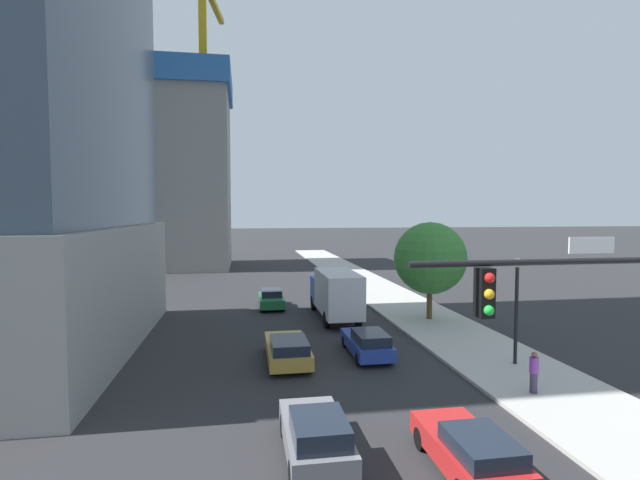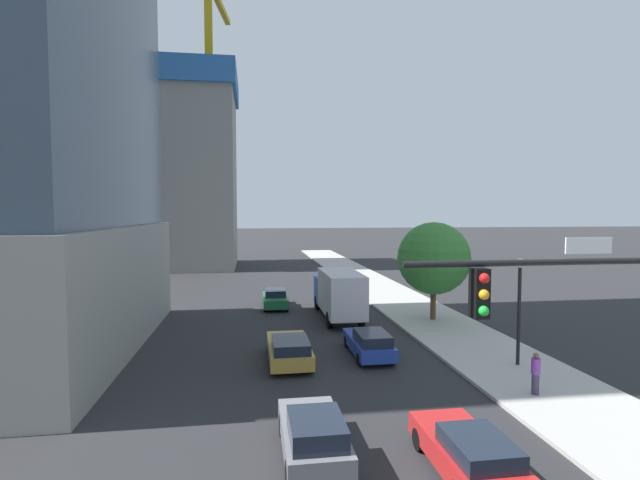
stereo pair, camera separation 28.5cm
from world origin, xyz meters
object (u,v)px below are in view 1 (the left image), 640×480
object	(u,v)px
traffic_light_pole	(596,325)
car_gold	(288,349)
car_red	(470,450)
street_tree	(430,258)
car_gray	(316,435)
street_lamp	(517,293)
car_blue	(367,343)
pedestrian_purple_shirt	(534,372)
box_truck	(335,292)
car_green	(271,299)
construction_building	(174,159)

from	to	relation	value
traffic_light_pole	car_gold	xyz separation A→B (m)	(-5.67, 12.62, -4.02)
car_red	street_tree	bearing A→B (deg)	70.76
car_gray	car_red	xyz separation A→B (m)	(4.03, -1.44, -0.06)
street_lamp	street_tree	xyz separation A→B (m)	(-0.36, 9.26, 0.72)
car_blue	car_red	bearing A→B (deg)	-90.00
pedestrian_purple_shirt	street_tree	bearing A→B (deg)	85.67
car_blue	pedestrian_purple_shirt	xyz separation A→B (m)	(5.07, -5.95, 0.28)
pedestrian_purple_shirt	box_truck	bearing A→B (deg)	109.77
street_lamp	car_green	world-z (taller)	street_lamp
box_truck	car_green	bearing A→B (deg)	132.39
car_red	box_truck	size ratio (longest dim) A/B	0.51
car_gold	car_green	size ratio (longest dim) A/B	1.13
traffic_light_pole	car_blue	bearing A→B (deg)	97.16
construction_building	car_gray	size ratio (longest dim) A/B	8.60
car_red	box_truck	xyz separation A→B (m)	(-0.00, 18.80, 1.12)
traffic_light_pole	car_blue	distance (m)	13.78
street_lamp	car_gray	size ratio (longest dim) A/B	1.20
street_lamp	car_blue	distance (m)	7.43
construction_building	box_truck	size ratio (longest dim) A/B	4.45
car_blue	box_truck	world-z (taller)	box_truck
construction_building	car_gray	bearing A→B (deg)	-77.76
box_truck	car_blue	bearing A→B (deg)	-90.00
car_gray	traffic_light_pole	bearing A→B (deg)	-34.41
street_lamp	car_red	distance (m)	10.60
car_green	pedestrian_purple_shirt	distance (m)	20.65
car_red	pedestrian_purple_shirt	world-z (taller)	pedestrian_purple_shirt
construction_building	car_green	world-z (taller)	construction_building
car_gold	car_red	size ratio (longest dim) A/B	1.16
car_gray	car_gold	size ratio (longest dim) A/B	0.87
traffic_light_pole	box_truck	distance (m)	21.50
traffic_light_pole	pedestrian_purple_shirt	distance (m)	8.75
traffic_light_pole	street_lamp	distance (m)	11.55
box_truck	street_tree	bearing A→B (deg)	-14.25
car_gold	car_red	xyz separation A→B (m)	(4.03, -10.18, 0.01)
traffic_light_pole	car_blue	world-z (taller)	traffic_light_pole
street_lamp	car_green	bearing A→B (deg)	124.41
street_lamp	traffic_light_pole	bearing A→B (deg)	-114.40
construction_building	traffic_light_pole	distance (m)	56.78
construction_building	car_gold	bearing A→B (deg)	-75.25
car_blue	pedestrian_purple_shirt	distance (m)	7.82
car_green	car_blue	world-z (taller)	car_green
traffic_light_pole	car_gold	bearing A→B (deg)	114.20
car_gray	car_blue	bearing A→B (deg)	66.31
street_lamp	car_gray	world-z (taller)	street_lamp
construction_building	street_tree	world-z (taller)	construction_building
car_green	pedestrian_purple_shirt	world-z (taller)	pedestrian_purple_shirt
construction_building	pedestrian_purple_shirt	world-z (taller)	construction_building
construction_building	street_lamp	xyz separation A→B (m)	(21.19, -43.10, -10.50)
car_gray	pedestrian_purple_shirt	xyz separation A→B (m)	(9.11, 3.24, 0.21)
construction_building	traffic_light_pole	world-z (taller)	construction_building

